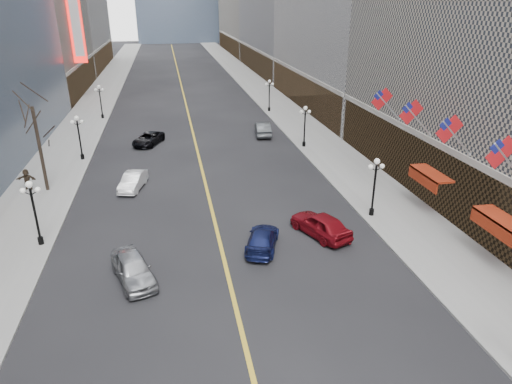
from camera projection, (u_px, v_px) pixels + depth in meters
name	position (u px, v px, depth m)	size (l,w,h in m)	color
sidewalk_east	(277.00, 105.00, 71.27)	(6.00, 230.00, 0.15)	gray
sidewalk_west	(90.00, 113.00, 66.37)	(6.00, 230.00, 0.15)	gray
lane_line	(184.00, 97.00, 77.89)	(0.25, 200.00, 0.02)	gold
streetlamp_east_1	(375.00, 181.00, 33.60)	(1.26, 0.44, 4.52)	black
streetlamp_east_2	(305.00, 122.00, 49.88)	(1.26, 0.44, 4.52)	black
streetlamp_east_3	(269.00, 92.00, 66.17)	(1.26, 0.44, 4.52)	black
streetlamp_west_1	(34.00, 207.00, 29.47)	(1.26, 0.44, 4.52)	black
streetlamp_west_2	(79.00, 133.00, 45.75)	(1.26, 0.44, 4.52)	black
streetlamp_west_3	(100.00, 98.00, 62.04)	(1.26, 0.44, 4.52)	black
flag_2	(503.00, 155.00, 25.27)	(2.87, 0.12, 2.87)	#B2B2B7
flag_3	(451.00, 132.00, 29.80)	(2.87, 0.12, 2.87)	#B2B2B7
flag_4	(413.00, 114.00, 34.32)	(2.87, 0.12, 2.87)	#B2B2B7
flag_5	(384.00, 101.00, 38.84)	(2.87, 0.12, 2.87)	#B2B2B7
awning_b	(500.00, 222.00, 27.05)	(1.40, 4.00, 0.93)	maroon
awning_c	(429.00, 175.00, 34.28)	(1.40, 4.00, 0.93)	maroon
theatre_marquee	(76.00, 23.00, 70.45)	(2.00, 0.55, 12.00)	red
tree_west_far	(35.00, 120.00, 36.92)	(3.60, 3.60, 7.92)	#2D231C
car_nb_near	(133.00, 269.00, 26.53)	(1.89, 4.69, 1.60)	#929599
car_nb_mid	(133.00, 181.00, 39.58)	(1.50, 4.31, 1.42)	silver
car_nb_far	(148.00, 139.00, 51.79)	(2.26, 4.89, 1.36)	black
car_sb_near	(262.00, 239.00, 30.08)	(1.87, 4.60, 1.34)	#131B4A
car_sb_mid	(321.00, 224.00, 31.67)	(1.99, 4.95, 1.69)	maroon
car_sb_far	(263.00, 129.00, 55.28)	(1.69, 4.86, 1.60)	#484D50
ped_west_far	(27.00, 179.00, 38.97)	(1.72, 0.49, 1.85)	#2F251A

